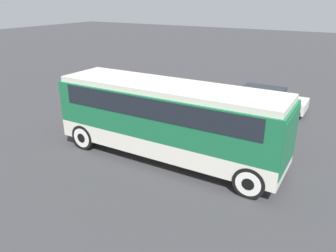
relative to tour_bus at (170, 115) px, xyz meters
The scene contains 4 objects.
ground_plane 1.91m from the tour_bus, behind, with size 120.00×120.00×0.00m, color #38383A.
tour_bus is the anchor object (origin of this frame).
parked_car_near 5.62m from the tour_bus, 92.96° to the left, with size 4.14×1.80×1.43m.
parked_car_mid 8.63m from the tour_bus, 78.95° to the left, with size 4.66×1.94×1.32m.
Camera 1 is at (6.28, -10.65, 6.32)m, focal length 35.00 mm.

